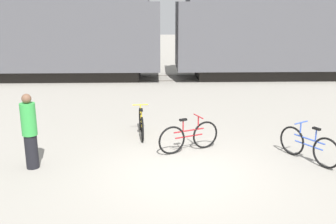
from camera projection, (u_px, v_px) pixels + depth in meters
name	position (u px, v px, depth m)	size (l,w,h in m)	color
ground_plane	(184.00, 172.00, 9.03)	(80.00, 80.00, 0.00)	gray
freight_train	(168.00, 24.00, 19.51)	(27.22, 3.01, 5.24)	black
rail_near	(169.00, 81.00, 19.55)	(39.22, 0.07, 0.01)	#4C4238
rail_far	(168.00, 76.00, 20.93)	(39.22, 0.07, 0.01)	#4C4238
bicycle_maroon	(189.00, 137.00, 10.23)	(1.61, 0.76, 0.93)	black
bicycle_yellow	(141.00, 123.00, 11.47)	(0.46, 1.71, 0.87)	black
bicycle_blue	(308.00, 146.00, 9.58)	(0.96, 1.53, 0.94)	black
person_in_green	(30.00, 131.00, 9.05)	(0.35, 0.35, 1.79)	black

